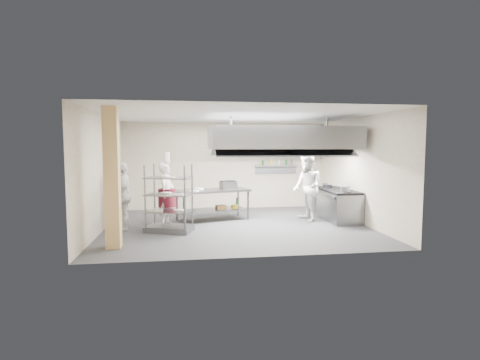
{
  "coord_description": "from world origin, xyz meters",
  "views": [
    {
      "loc": [
        -1.31,
        -10.06,
        2.15
      ],
      "look_at": [
        0.12,
        0.2,
        1.24
      ],
      "focal_mm": 28.0,
      "sensor_mm": 36.0,
      "label": 1
    }
  ],
  "objects": [
    {
      "name": "island_undershelf",
      "position": [
        -0.59,
        0.89,
        0.3
      ],
      "size": [
        2.1,
        1.32,
        0.04
      ],
      "primitive_type": "cube",
      "rotation": [
        0.0,
        0.0,
        0.29
      ],
      "color": "slate",
      "rests_on": "island"
    },
    {
      "name": "exhaust_hood",
      "position": [
        1.3,
        0.4,
        2.4
      ],
      "size": [
        4.0,
        2.5,
        0.6
      ],
      "primitive_type": "cube",
      "color": "slate",
      "rests_on": "ceiling"
    },
    {
      "name": "wall_shelf",
      "position": [
        1.8,
        2.84,
        1.5
      ],
      "size": [
        1.5,
        0.28,
        0.04
      ],
      "primitive_type": "cube",
      "color": "slate",
      "rests_on": "wall_back"
    },
    {
      "name": "floor",
      "position": [
        0.0,
        0.0,
        0.0
      ],
      "size": [
        7.0,
        7.0,
        0.0
      ],
      "primitive_type": "plane",
      "color": "#2C2C2E",
      "rests_on": "ground"
    },
    {
      "name": "island_worktop",
      "position": [
        -0.59,
        0.89,
        0.88
      ],
      "size": [
        2.29,
        1.46,
        0.06
      ],
      "primitive_type": "cube",
      "rotation": [
        0.0,
        0.0,
        0.29
      ],
      "color": "slate",
      "rests_on": "island"
    },
    {
      "name": "island",
      "position": [
        -0.59,
        0.89,
        0.46
      ],
      "size": [
        2.29,
        1.46,
        0.91
      ],
      "primitive_type": null,
      "rotation": [
        0.0,
        0.0,
        0.29
      ],
      "color": "slate",
      "rests_on": "floor"
    },
    {
      "name": "griddle",
      "position": [
        -0.12,
        0.98,
        1.02
      ],
      "size": [
        0.53,
        0.46,
        0.22
      ],
      "primitive_type": "cube",
      "rotation": [
        0.0,
        0.0,
        0.26
      ],
      "color": "slate",
      "rests_on": "island_worktop"
    },
    {
      "name": "chef_line",
      "position": [
        2.12,
        0.39,
        0.98
      ],
      "size": [
        0.82,
        1.02,
        1.97
      ],
      "primitive_type": "imported",
      "rotation": [
        0.0,
        0.0,
        -1.49
      ],
      "color": "white",
      "rests_on": "floor"
    },
    {
      "name": "ceiling",
      "position": [
        0.0,
        0.0,
        3.0
      ],
      "size": [
        7.0,
        7.0,
        0.0
      ],
      "primitive_type": "plane",
      "rotation": [
        3.14,
        0.0,
        0.0
      ],
      "color": "silver",
      "rests_on": "wall_back"
    },
    {
      "name": "pass_rack",
      "position": [
        -1.79,
        -0.49,
        0.86
      ],
      "size": [
        1.3,
        1.0,
        1.71
      ],
      "primitive_type": null,
      "rotation": [
        0.0,
        0.0,
        -0.33
      ],
      "color": "slate",
      "rests_on": "floor"
    },
    {
      "name": "wall_back",
      "position": [
        0.0,
        3.0,
        1.5
      ],
      "size": [
        7.0,
        0.0,
        7.0
      ],
      "primitive_type": "plane",
      "rotation": [
        1.57,
        0.0,
        0.0
      ],
      "color": "tan",
      "rests_on": "ground"
    },
    {
      "name": "column",
      "position": [
        -2.9,
        -1.9,
        1.5
      ],
      "size": [
        0.3,
        0.3,
        3.0
      ],
      "primitive_type": "cube",
      "color": "tan",
      "rests_on": "floor"
    },
    {
      "name": "stockpot",
      "position": [
        3.09,
        -0.15,
        0.98
      ],
      "size": [
        0.23,
        0.23,
        0.16
      ],
      "primitive_type": "cylinder",
      "color": "slate",
      "rests_on": "range_top"
    },
    {
      "name": "hood_strip_a",
      "position": [
        0.4,
        0.4,
        2.08
      ],
      "size": [
        1.6,
        0.12,
        0.04
      ],
      "primitive_type": "cube",
      "color": "white",
      "rests_on": "exhaust_hood"
    },
    {
      "name": "cooking_range",
      "position": [
        3.08,
        0.5,
        0.42
      ],
      "size": [
        0.8,
        2.0,
        0.84
      ],
      "primitive_type": "cube",
      "color": "slate",
      "rests_on": "floor"
    },
    {
      "name": "plate_stack",
      "position": [
        -1.79,
        -0.49,
        0.55
      ],
      "size": [
        0.28,
        0.28,
        0.05
      ],
      "primitive_type": "cylinder",
      "color": "white",
      "rests_on": "pass_rack"
    },
    {
      "name": "chef_plating",
      "position": [
        -3.0,
        -0.05,
        0.88
      ],
      "size": [
        0.64,
        1.11,
        1.77
      ],
      "primitive_type": "imported",
      "rotation": [
        0.0,
        0.0,
        -1.35
      ],
      "color": "white",
      "rests_on": "floor"
    },
    {
      "name": "hood_strip_b",
      "position": [
        2.2,
        0.4,
        2.08
      ],
      "size": [
        1.6,
        0.12,
        0.04
      ],
      "primitive_type": "cube",
      "color": "white",
      "rests_on": "exhaust_hood"
    },
    {
      "name": "wall_right",
      "position": [
        3.5,
        0.0,
        1.5
      ],
      "size": [
        0.0,
        6.0,
        6.0
      ],
      "primitive_type": "plane",
      "rotation": [
        1.57,
        0.0,
        -1.57
      ],
      "color": "tan",
      "rests_on": "ground"
    },
    {
      "name": "wicker_basket",
      "position": [
        -0.35,
        0.85,
        0.38
      ],
      "size": [
        0.33,
        0.27,
        0.13
      ],
      "primitive_type": "cube",
      "rotation": [
        0.0,
        0.0,
        0.29
      ],
      "color": "olive",
      "rests_on": "island_undershelf"
    },
    {
      "name": "chef_head",
      "position": [
        -1.9,
        0.25,
        0.88
      ],
      "size": [
        0.6,
        0.74,
        1.75
      ],
      "primitive_type": "imported",
      "rotation": [
        0.0,
        0.0,
        1.26
      ],
      "color": "silver",
      "rests_on": "floor"
    },
    {
      "name": "range_top",
      "position": [
        3.08,
        0.5,
        0.87
      ],
      "size": [
        0.78,
        1.96,
        0.06
      ],
      "primitive_type": "cube",
      "color": "black",
      "rests_on": "cooking_range"
    },
    {
      "name": "wall_left",
      "position": [
        -3.5,
        0.0,
        1.5
      ],
      "size": [
        0.0,
        6.0,
        6.0
      ],
      "primitive_type": "plane",
      "rotation": [
        1.57,
        0.0,
        1.57
      ],
      "color": "tan",
      "rests_on": "ground"
    }
  ]
}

